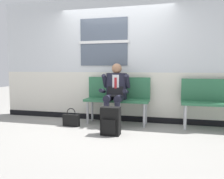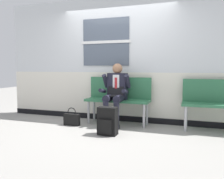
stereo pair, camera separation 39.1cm
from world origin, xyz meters
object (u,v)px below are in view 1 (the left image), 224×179
at_px(bench_with_person, 118,96).
at_px(person_seated, 115,92).
at_px(handbag, 71,120).
at_px(bench_empty, 214,99).
at_px(backpack, 111,121).

relative_size(bench_with_person, person_seated, 1.07).
bearing_deg(handbag, bench_empty, 10.59).
bearing_deg(bench_empty, handbag, -169.41).
distance_m(person_seated, backpack, 0.85).
bearing_deg(bench_empty, backpack, -153.25).
bearing_deg(person_seated, backpack, -82.52).
distance_m(bench_with_person, handbag, 1.09).
bearing_deg(backpack, bench_empty, 26.75).
distance_m(bench_empty, person_seated, 1.93).
distance_m(person_seated, handbag, 1.06).
bearing_deg(person_seated, handbag, -159.73).
bearing_deg(handbag, backpack, -23.18).
xyz_separation_m(person_seated, handbag, (-0.85, -0.31, -0.56)).
bearing_deg(backpack, handbag, 156.82).
xyz_separation_m(bench_with_person, handbag, (-0.85, -0.52, -0.46)).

